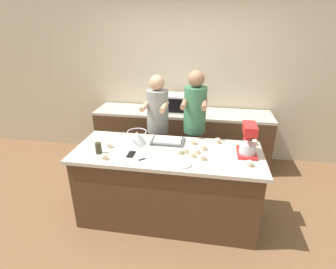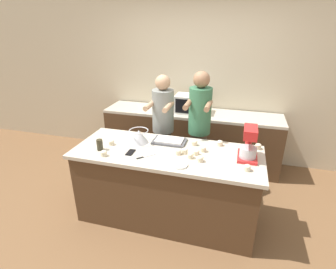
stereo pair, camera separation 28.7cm
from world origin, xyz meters
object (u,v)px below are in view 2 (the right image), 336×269
at_px(cupcake_6, 104,153).
at_px(cupcake_2, 220,143).
at_px(drinking_glass, 100,145).
at_px(cupcake_9, 203,149).
at_px(microwave_oven, 190,104).
at_px(cupcake_10, 200,159).
at_px(cupcake_1, 196,152).
at_px(cupcake_4, 111,142).
at_px(cupcake_5, 140,134).
at_px(cell_phone, 131,152).
at_px(cupcake_3, 178,152).
at_px(cupcake_7, 247,168).
at_px(person_left, 163,130).
at_px(knife, 145,157).
at_px(small_plate, 180,165).
at_px(cupcake_12, 194,143).
at_px(mixing_bowl, 139,136).
at_px(person_right, 199,131).
at_px(baking_tray, 169,141).
at_px(cupcake_0, 185,151).
at_px(cupcake_11, 191,155).
at_px(stand_mixer, 249,145).
at_px(cupcake_8, 258,146).

bearing_deg(cupcake_6, cupcake_2, 27.14).
distance_m(drinking_glass, cupcake_9, 1.15).
bearing_deg(microwave_oven, cupcake_10, -74.82).
distance_m(cupcake_1, cupcake_10, 0.15).
bearing_deg(cupcake_4, cupcake_5, 52.50).
xyz_separation_m(cell_phone, cupcake_5, (-0.06, 0.44, 0.03)).
height_order(drinking_glass, cupcake_6, drinking_glass).
xyz_separation_m(cupcake_3, cupcake_4, (-0.81, 0.03, 0.00)).
bearing_deg(cupcake_2, cell_phone, -153.83).
xyz_separation_m(cell_phone, cupcake_2, (0.92, 0.45, 0.03)).
distance_m(cupcake_1, cupcake_2, 0.38).
height_order(cell_phone, cupcake_7, cupcake_7).
xyz_separation_m(person_left, knife, (0.06, -0.87, 0.04)).
bearing_deg(small_plate, cupcake_12, 83.83).
bearing_deg(cupcake_2, mixing_bowl, -169.19).
distance_m(small_plate, cupcake_5, 0.86).
bearing_deg(person_right, drinking_glass, -139.17).
height_order(baking_tray, cupcake_0, cupcake_0).
relative_size(cupcake_4, cupcake_7, 1.00).
height_order(cupcake_5, cupcake_12, same).
relative_size(small_plate, cupcake_9, 2.48).
bearing_deg(person_right, cupcake_2, -50.12).
height_order(microwave_oven, cupcake_0, microwave_oven).
bearing_deg(cupcake_9, cupcake_11, -119.25).
relative_size(cupcake_7, cupcake_12, 1.00).
height_order(small_plate, cupcake_9, cupcake_9).
height_order(cupcake_3, cupcake_9, same).
bearing_deg(cupcake_7, cupcake_3, 168.76).
distance_m(stand_mixer, cell_phone, 1.26).
height_order(cupcake_11, cupcake_12, same).
height_order(cupcake_6, cupcake_11, same).
relative_size(cell_phone, cupcake_5, 2.20).
height_order(small_plate, cupcake_12, cupcake_12).
height_order(microwave_oven, cupcake_1, microwave_oven).
distance_m(knife, cupcake_4, 0.52).
bearing_deg(cupcake_1, cell_phone, -168.23).
bearing_deg(cupcake_9, cupcake_4, -173.73).
distance_m(mixing_bowl, cupcake_8, 1.37).
distance_m(person_right, cupcake_9, 0.59).
bearing_deg(cupcake_3, baking_tray, 122.42).
distance_m(mixing_bowl, cupcake_5, 0.18).
bearing_deg(small_plate, cupcake_11, 68.51).
bearing_deg(cell_phone, stand_mixer, 10.13).
height_order(person_right, baking_tray, person_right).
relative_size(cupcake_0, cupcake_2, 1.00).
relative_size(person_left, mixing_bowl, 6.96).
distance_m(knife, cupcake_2, 0.89).
bearing_deg(person_right, microwave_oven, 110.00).
height_order(cell_phone, cupcake_8, cupcake_8).
xyz_separation_m(drinking_glass, cupcake_12, (0.99, 0.41, -0.03)).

